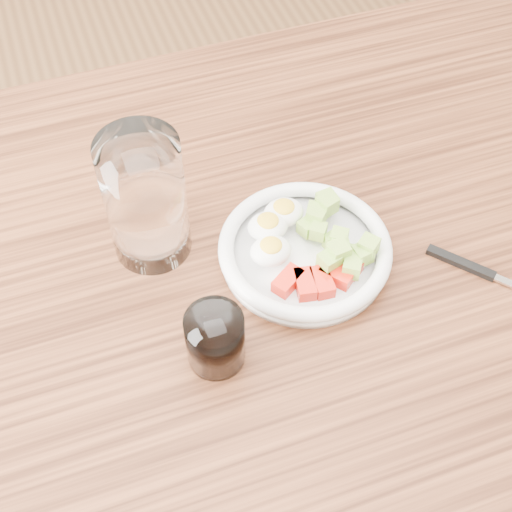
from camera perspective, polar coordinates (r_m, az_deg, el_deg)
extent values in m
plane|color=brown|center=(1.53, 0.50, -18.70)|extent=(4.00, 4.00, 0.00)
cube|color=brown|center=(1.59, 18.77, 5.91)|extent=(0.07, 0.07, 0.73)
cube|color=brown|center=(0.86, 0.85, -2.35)|extent=(1.50, 0.90, 0.04)
cylinder|color=white|center=(0.86, 3.89, 0.03)|extent=(0.20, 0.20, 0.01)
torus|color=white|center=(0.84, 3.95, 0.66)|extent=(0.21, 0.21, 0.02)
cube|color=red|center=(0.82, 2.57, -2.00)|extent=(0.04, 0.04, 0.02)
cube|color=red|center=(0.81, 3.94, -2.27)|extent=(0.03, 0.04, 0.02)
cube|color=red|center=(0.82, 5.31, -2.09)|extent=(0.02, 0.04, 0.02)
cube|color=red|center=(0.82, 6.46, -1.52)|extent=(0.04, 0.04, 0.02)
cube|color=red|center=(0.84, 7.21, -0.64)|extent=(0.04, 0.04, 0.02)
ellipsoid|color=white|center=(0.85, 0.95, 2.38)|extent=(0.05, 0.04, 0.03)
ellipsoid|color=yellow|center=(0.84, 0.96, 2.85)|extent=(0.03, 0.03, 0.01)
ellipsoid|color=white|center=(0.86, 2.23, 3.49)|extent=(0.05, 0.04, 0.03)
ellipsoid|color=yellow|center=(0.86, 2.25, 3.97)|extent=(0.03, 0.03, 0.01)
ellipsoid|color=white|center=(0.83, 1.19, 0.40)|extent=(0.05, 0.04, 0.03)
ellipsoid|color=yellow|center=(0.82, 1.21, 0.87)|extent=(0.03, 0.03, 0.01)
cube|color=#9BBE49|center=(0.85, 6.33, 1.12)|extent=(0.03, 0.03, 0.02)
cube|color=#9BBE49|center=(0.82, 7.69, -0.92)|extent=(0.03, 0.03, 0.02)
cube|color=#9BBE49|center=(0.83, 8.52, 0.17)|extent=(0.02, 0.02, 0.02)
cube|color=#9BBE49|center=(0.86, 4.89, 3.24)|extent=(0.03, 0.03, 0.02)
cube|color=#9BBE49|center=(0.83, 8.99, 0.79)|extent=(0.03, 0.03, 0.02)
cube|color=#9BBE49|center=(0.82, 6.63, 0.35)|extent=(0.02, 0.02, 0.02)
cube|color=#9BBE49|center=(0.86, 4.71, 3.61)|extent=(0.02, 0.02, 0.02)
cube|color=#9BBE49|center=(0.86, 4.08, 2.30)|extent=(0.02, 0.02, 0.02)
cube|color=#9BBE49|center=(0.87, 5.70, 4.37)|extent=(0.02, 0.02, 0.02)
cube|color=#9BBE49|center=(0.83, 6.74, 0.81)|extent=(0.02, 0.02, 0.02)
cube|color=#9BBE49|center=(0.86, 5.72, 4.14)|extent=(0.03, 0.03, 0.02)
cube|color=#9BBE49|center=(0.85, 5.01, 2.01)|extent=(0.03, 0.03, 0.02)
cube|color=#9BBE49|center=(0.83, 7.65, -0.06)|extent=(0.03, 0.03, 0.02)
cube|color=#9BBE49|center=(0.82, 5.86, -0.44)|extent=(0.03, 0.03, 0.02)
cube|color=#9BBE49|center=(0.84, 6.66, 1.44)|extent=(0.03, 0.03, 0.02)
cube|color=black|center=(0.88, 16.07, -0.52)|extent=(0.06, 0.07, 0.01)
cylinder|color=white|center=(0.82, -8.84, 4.51)|extent=(0.09, 0.09, 0.17)
cylinder|color=white|center=(0.75, -3.29, -6.65)|extent=(0.06, 0.06, 0.07)
cylinder|color=black|center=(0.76, -3.28, -6.72)|extent=(0.06, 0.06, 0.06)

